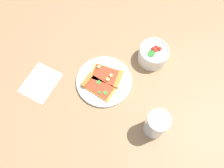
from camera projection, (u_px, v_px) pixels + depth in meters
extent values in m
plane|color=#93704C|center=(108.00, 82.00, 0.99)|extent=(2.40, 2.40, 0.00)
cylinder|color=white|center=(104.00, 81.00, 0.99)|extent=(0.24, 0.24, 0.01)
cube|color=#E5B256|center=(106.00, 75.00, 0.99)|extent=(0.11, 0.15, 0.01)
cube|color=#B77A33|center=(119.00, 79.00, 0.97)|extent=(0.09, 0.04, 0.02)
cube|color=red|center=(106.00, 75.00, 0.98)|extent=(0.10, 0.13, 0.00)
sphere|color=#EAD172|center=(99.00, 67.00, 0.99)|extent=(0.02, 0.02, 0.02)
sphere|color=#EAD172|center=(107.00, 78.00, 0.97)|extent=(0.02, 0.02, 0.02)
sphere|color=#F2D87F|center=(111.00, 76.00, 0.97)|extent=(0.02, 0.02, 0.02)
cube|color=gold|center=(99.00, 87.00, 0.96)|extent=(0.12, 0.15, 0.01)
cube|color=#A36B2D|center=(87.00, 80.00, 0.97)|extent=(0.07, 0.05, 0.02)
cube|color=red|center=(99.00, 87.00, 0.96)|extent=(0.11, 0.13, 0.00)
cylinder|color=#388433|center=(105.00, 93.00, 0.94)|extent=(0.02, 0.02, 0.00)
cylinder|color=#2D722D|center=(99.00, 92.00, 0.94)|extent=(0.01, 0.01, 0.00)
cylinder|color=#388433|center=(99.00, 82.00, 0.96)|extent=(0.02, 0.02, 0.00)
cylinder|color=white|center=(153.00, 55.00, 1.01)|extent=(0.13, 0.13, 0.07)
torus|color=white|center=(154.00, 50.00, 0.97)|extent=(0.13, 0.13, 0.01)
sphere|color=red|center=(153.00, 49.00, 0.97)|extent=(0.02, 0.02, 0.02)
sphere|color=red|center=(160.00, 49.00, 0.97)|extent=(0.02, 0.02, 0.02)
sphere|color=red|center=(155.00, 50.00, 0.97)|extent=(0.02, 0.02, 0.02)
sphere|color=red|center=(156.00, 47.00, 0.97)|extent=(0.02, 0.02, 0.02)
cylinder|color=#388433|center=(151.00, 53.00, 0.97)|extent=(0.04, 0.04, 0.01)
cylinder|color=silver|center=(156.00, 124.00, 0.85)|extent=(0.08, 0.08, 0.14)
cylinder|color=#592D0F|center=(156.00, 125.00, 0.86)|extent=(0.07, 0.07, 0.11)
cube|color=white|center=(157.00, 126.00, 0.81)|extent=(0.02, 0.02, 0.02)
cube|color=white|center=(154.00, 119.00, 0.82)|extent=(0.02, 0.02, 0.02)
cube|color=white|center=(40.00, 83.00, 0.99)|extent=(0.19, 0.18, 0.00)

